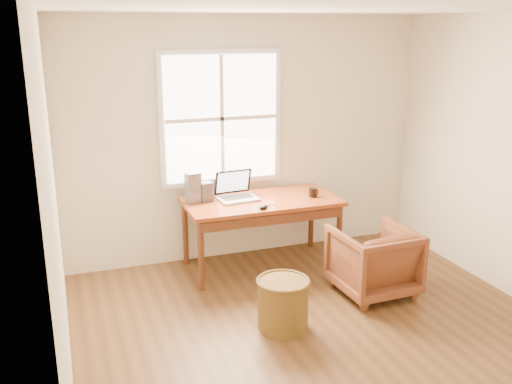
% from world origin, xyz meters
% --- Properties ---
extents(room_shell, '(4.04, 4.54, 2.64)m').
position_xyz_m(room_shell, '(-0.02, 0.16, 1.32)').
color(room_shell, brown).
rests_on(room_shell, ground).
extents(desk, '(1.60, 0.80, 0.04)m').
position_xyz_m(desk, '(0.00, 1.80, 0.73)').
color(desk, brown).
rests_on(desk, room_shell).
extents(armchair, '(0.73, 0.75, 0.66)m').
position_xyz_m(armchair, '(0.79, 0.86, 0.33)').
color(armchair, brown).
rests_on(armchair, room_shell).
extents(wicker_stool, '(0.48, 0.48, 0.43)m').
position_xyz_m(wicker_stool, '(-0.27, 0.53, 0.21)').
color(wicker_stool, brown).
rests_on(wicker_stool, room_shell).
extents(laptop, '(0.44, 0.46, 0.30)m').
position_xyz_m(laptop, '(-0.23, 1.86, 0.90)').
color(laptop, '#A2A4A9').
rests_on(laptop, desk).
extents(mouse, '(0.13, 0.10, 0.04)m').
position_xyz_m(mouse, '(-0.09, 1.49, 0.77)').
color(mouse, black).
rests_on(mouse, desk).
extents(coffee_mug, '(0.11, 0.11, 0.10)m').
position_xyz_m(coffee_mug, '(0.54, 1.70, 0.80)').
color(coffee_mug, black).
rests_on(coffee_mug, desk).
extents(cd_stack_a, '(0.19, 0.18, 0.29)m').
position_xyz_m(cd_stack_a, '(-0.64, 2.12, 0.90)').
color(cd_stack_a, silver).
rests_on(cd_stack_a, desk).
extents(cd_stack_b, '(0.15, 0.14, 0.20)m').
position_xyz_m(cd_stack_b, '(-0.56, 1.93, 0.85)').
color(cd_stack_b, black).
rests_on(cd_stack_b, desk).
extents(cd_stack_c, '(0.16, 0.14, 0.31)m').
position_xyz_m(cd_stack_c, '(-0.68, 1.95, 0.91)').
color(cd_stack_c, '#A5A4B2').
rests_on(cd_stack_c, desk).
extents(cd_stack_d, '(0.15, 0.13, 0.18)m').
position_xyz_m(cd_stack_d, '(-0.45, 2.16, 0.84)').
color(cd_stack_d, silver).
rests_on(cd_stack_d, desk).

